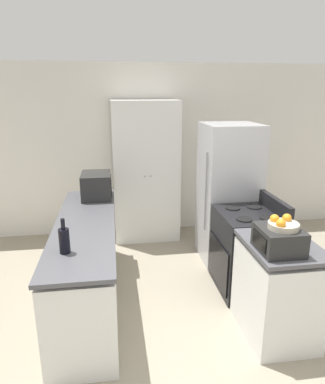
% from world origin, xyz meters
% --- Properties ---
extents(ground_plane, '(14.00, 14.00, 0.00)m').
position_xyz_m(ground_plane, '(0.00, 0.00, 0.00)').
color(ground_plane, gray).
extents(wall_back, '(7.00, 0.06, 2.60)m').
position_xyz_m(wall_back, '(0.00, 3.21, 1.30)').
color(wall_back, silver).
rests_on(wall_back, ground_plane).
extents(counter_left, '(0.60, 2.33, 0.91)m').
position_xyz_m(counter_left, '(-0.87, 1.26, 0.44)').
color(counter_left, silver).
rests_on(counter_left, ground_plane).
extents(counter_right, '(0.60, 0.77, 0.91)m').
position_xyz_m(counter_right, '(0.87, 0.49, 0.44)').
color(counter_right, silver).
rests_on(counter_right, ground_plane).
extents(pantry_cabinet, '(0.96, 0.56, 2.07)m').
position_xyz_m(pantry_cabinet, '(-0.08, 2.89, 1.04)').
color(pantry_cabinet, silver).
rests_on(pantry_cabinet, ground_plane).
extents(stove, '(0.66, 0.75, 1.07)m').
position_xyz_m(stove, '(0.89, 1.27, 0.46)').
color(stove, black).
rests_on(stove, ground_plane).
extents(refrigerator, '(0.71, 0.72, 1.81)m').
position_xyz_m(refrigerator, '(0.91, 2.04, 0.90)').
color(refrigerator, '#B7B7BC').
rests_on(refrigerator, ground_plane).
extents(microwave, '(0.37, 0.47, 0.31)m').
position_xyz_m(microwave, '(-0.78, 2.11, 1.06)').
color(microwave, black).
rests_on(microwave, counter_left).
extents(wine_bottle, '(0.09, 0.09, 0.30)m').
position_xyz_m(wine_bottle, '(-0.98, 0.58, 1.02)').
color(wine_bottle, black).
rests_on(wine_bottle, counter_left).
extents(toaster_oven, '(0.34, 0.37, 0.21)m').
position_xyz_m(toaster_oven, '(0.77, 0.36, 1.01)').
color(toaster_oven, black).
rests_on(toaster_oven, counter_right).
extents(fruit_bowl, '(0.25, 0.25, 0.11)m').
position_xyz_m(fruit_bowl, '(0.78, 0.34, 1.15)').
color(fruit_bowl, '#B2A893').
rests_on(fruit_bowl, toaster_oven).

